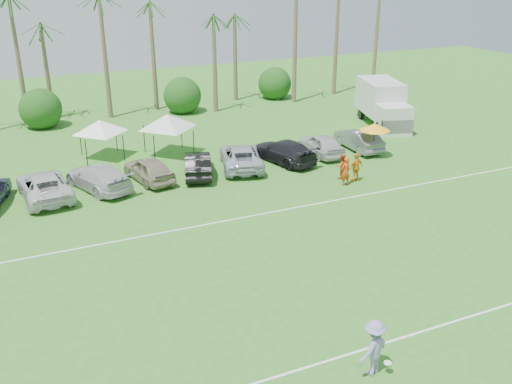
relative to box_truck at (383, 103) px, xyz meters
name	(u,v)px	position (x,y,z in m)	size (l,w,h in m)	color
field_lines	(254,279)	(-19.77, -18.19, -1.90)	(80.00, 12.10, 0.01)	white
palm_tree_4	(55,31)	(-23.77, 11.81, 5.57)	(2.40, 2.40, 8.90)	brown
palm_tree_5	(105,18)	(-19.77, 11.81, 6.45)	(2.40, 2.40, 9.90)	brown
palm_tree_6	(152,5)	(-15.77, 11.81, 7.31)	(2.40, 2.40, 10.90)	brown
palm_tree_8	(250,22)	(-6.77, 11.81, 5.57)	(2.40, 2.40, 8.90)	brown
palm_tree_9	(298,10)	(-1.77, 11.81, 6.45)	(2.40, 2.40, 9.90)	brown
bush_tree_1	(38,101)	(-25.77, 12.81, -0.11)	(4.00, 4.00, 4.00)	brown
bush_tree_2	(176,89)	(-13.77, 12.81, -0.11)	(4.00, 4.00, 4.00)	brown
bush_tree_3	(274,80)	(-3.77, 12.81, -0.11)	(4.00, 4.00, 4.00)	brown
sideline_player_a	(345,171)	(-10.19, -10.36, -1.01)	(0.65, 0.43, 1.79)	#CE4716
sideline_player_b	(342,166)	(-9.77, -9.28, -1.10)	(0.78, 0.61, 1.60)	#D04717
sideline_player_c	(356,167)	(-9.23, -10.07, -1.00)	(1.06, 0.44, 1.81)	orange
box_truck	(383,103)	(0.00, 0.00, 0.00)	(4.42, 7.36, 3.56)	silver
canopy_tent_left	(99,120)	(-22.70, 1.01, 0.77)	(3.86, 3.86, 3.13)	black
canopy_tent_right	(167,114)	(-18.34, -0.36, 1.05)	(4.26, 4.26, 3.45)	black
market_umbrella	(375,127)	(-5.50, -6.59, 0.25)	(2.16, 2.16, 2.40)	black
frisbee_player	(373,348)	(-18.65, -25.30, -0.90)	(1.48, 1.14, 2.01)	#8D82B9
parked_car_2	(44,186)	(-27.06, -5.02, -1.15)	(2.51, 5.45, 1.52)	silver
parked_car_3	(98,177)	(-23.98, -4.86, -1.15)	(2.12, 5.22, 1.52)	silver
parked_car_4	(149,169)	(-20.89, -4.74, -1.15)	(1.79, 4.45, 1.52)	gray
parked_car_5	(198,164)	(-17.81, -5.05, -1.15)	(1.60, 4.60, 1.52)	black
parked_car_6	(241,157)	(-14.72, -4.82, -1.15)	(2.51, 5.45, 1.52)	#B5BAC5
parked_car_7	(284,151)	(-11.64, -4.94, -1.15)	(2.12, 5.22, 1.52)	black
parked_car_8	(321,144)	(-8.55, -4.68, -1.15)	(1.79, 4.45, 1.52)	silver
parked_car_9	(358,139)	(-5.47, -4.72, -1.15)	(1.60, 4.60, 1.52)	slate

